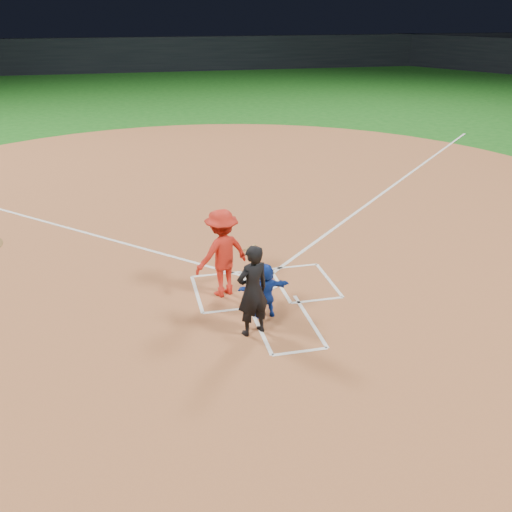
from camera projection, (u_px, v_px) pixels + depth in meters
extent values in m
plane|color=#155314|center=(265.00, 287.00, 13.32)|extent=(120.00, 120.00, 0.00)
cylinder|color=#9B5832|center=(221.00, 206.00, 18.66)|extent=(28.00, 28.00, 0.01)
cube|color=black|center=(146.00, 55.00, 55.42)|extent=(80.00, 1.20, 3.20)
cylinder|color=silver|center=(265.00, 286.00, 13.31)|extent=(0.60, 0.60, 0.02)
imported|color=#1438AA|center=(265.00, 290.00, 11.83)|extent=(1.14, 0.45, 1.20)
imported|color=black|center=(253.00, 291.00, 11.07)|extent=(0.80, 0.66, 1.90)
cube|color=white|center=(217.00, 274.00, 13.92)|extent=(1.22, 0.08, 0.01)
cube|color=white|center=(231.00, 310.00, 12.29)|extent=(1.22, 0.08, 0.01)
cube|color=white|center=(249.00, 288.00, 13.23)|extent=(0.08, 1.83, 0.01)
cube|color=white|center=(197.00, 294.00, 12.98)|extent=(0.08, 1.83, 0.01)
cube|color=white|center=(294.00, 267.00, 14.33)|extent=(1.22, 0.08, 0.01)
cube|color=white|center=(317.00, 300.00, 12.70)|extent=(1.22, 0.08, 0.01)
cube|color=white|center=(280.00, 285.00, 13.39)|extent=(0.08, 1.83, 0.01)
cube|color=white|center=(329.00, 280.00, 13.64)|extent=(0.08, 1.83, 0.01)
cube|color=white|center=(259.00, 326.00, 11.68)|extent=(0.08, 2.20, 0.01)
cube|color=white|center=(310.00, 320.00, 11.91)|extent=(0.08, 2.20, 0.01)
cube|color=white|center=(300.00, 352.00, 10.82)|extent=(1.10, 0.08, 0.01)
cube|color=white|center=(400.00, 180.00, 21.35)|extent=(14.21, 14.21, 0.01)
imported|color=red|center=(222.00, 253.00, 12.59)|extent=(1.49, 1.19, 2.01)
cylinder|color=#A97A3E|center=(250.00, 248.00, 12.53)|extent=(0.47, 0.76, 0.28)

